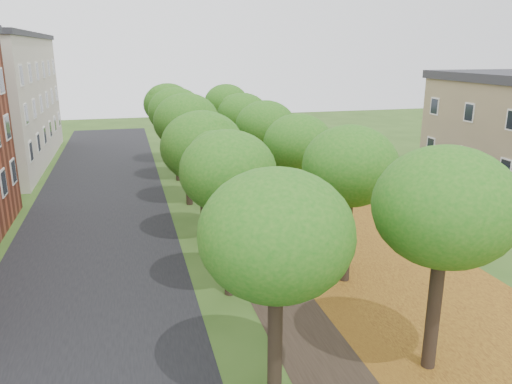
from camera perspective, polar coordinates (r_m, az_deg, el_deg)
ground at (r=15.52m, az=10.43°, el=-20.36°), size 120.00×120.00×0.00m
street_asphalt at (r=27.80m, az=-17.69°, el=-3.96°), size 8.00×70.00×0.01m
footpath at (r=28.31m, az=-2.38°, el=-2.82°), size 3.20×70.00×0.01m
leaf_verge at (r=29.72m, az=7.08°, el=-2.01°), size 7.50×70.00×0.01m
parking_lot at (r=34.50m, az=19.70°, el=-0.30°), size 9.00×16.00×0.01m
tree_row_west at (r=26.77m, az=-7.13°, el=6.59°), size 3.89×33.89×6.49m
tree_row_east at (r=27.81m, az=2.78°, el=7.04°), size 3.89×33.89×6.49m
bench at (r=20.38m, az=3.88°, el=-9.42°), size 0.96×1.67×0.76m
car_silver at (r=28.08m, az=22.63°, el=-2.73°), size 4.48×3.16×1.42m
car_red at (r=30.07m, az=19.71°, el=-1.33°), size 4.08×1.66×1.32m
car_grey at (r=34.23m, az=17.34°, el=0.98°), size 5.05×2.94×1.37m
car_white at (r=33.56m, az=15.63°, el=0.85°), size 5.21×2.69×1.40m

